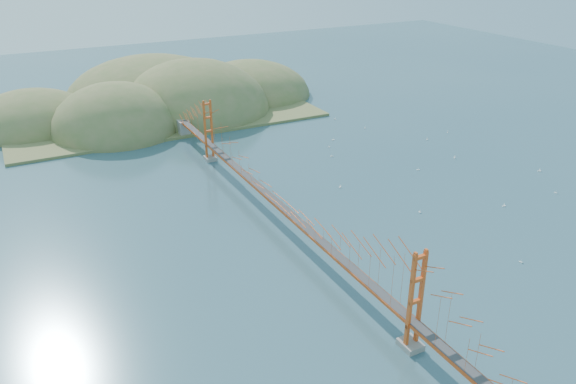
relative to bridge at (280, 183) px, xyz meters
name	(u,v)px	position (x,y,z in m)	size (l,w,h in m)	color
ground	(281,226)	(0.00, -0.18, -7.01)	(320.00, 320.00, 0.00)	#315462
bridge	(280,183)	(0.00, 0.00, 0.00)	(2.20, 94.40, 12.00)	gray
far_headlands	(165,108)	(2.21, 68.33, -7.01)	(84.00, 58.00, 25.00)	olive
sailboat_4	(455,157)	(42.08, 9.08, -6.85)	(0.69, 0.69, 0.72)	white
sailboat_5	(556,192)	(45.89, -10.86, -6.87)	(0.40, 0.49, 0.58)	white
sailboat_3	(340,186)	(15.23, 7.67, -6.86)	(0.65, 0.65, 0.68)	white
sailboat_1	(418,169)	(31.97, 7.56, -6.86)	(0.58, 0.58, 0.63)	white
sailboat_0	(420,212)	(21.16, -6.04, -6.87)	(0.44, 0.50, 0.58)	white
sailboat_12	(329,147)	(23.73, 25.35, -6.87)	(0.50, 0.45, 0.57)	white
sailboat_11	(540,171)	(51.22, -3.08, -6.85)	(0.68, 0.68, 0.73)	white
sailboat_2	(504,206)	(34.37, -10.53, -6.86)	(0.60, 0.54, 0.68)	white
sailboat_8	(427,139)	(44.27, 19.69, -6.86)	(0.60, 0.60, 0.66)	white
sailboat_15	(335,119)	(34.66, 40.62, -6.86)	(0.58, 0.58, 0.64)	white
sailboat_9	(448,132)	(51.30, 21.31, -6.87)	(0.55, 0.55, 0.58)	white
sailboat_7	(333,140)	(26.69, 28.58, -6.85)	(0.63, 0.53, 0.73)	white
sailboat_17	(365,128)	(37.01, 31.95, -6.87)	(0.52, 0.47, 0.59)	white
sailboat_16	(332,156)	(21.54, 20.70, -6.86)	(0.64, 0.64, 0.67)	white
sailboat_extra_0	(521,262)	(23.52, -23.65, -6.87)	(0.47, 0.50, 0.57)	white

